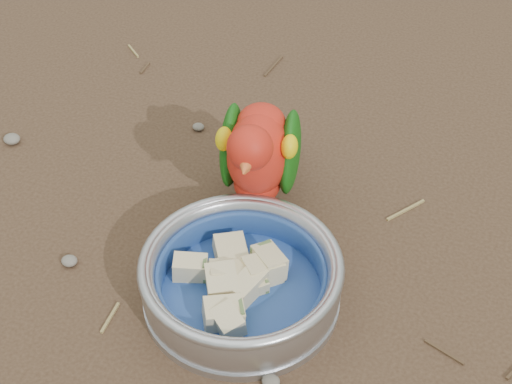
% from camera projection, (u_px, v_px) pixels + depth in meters
% --- Properties ---
extents(ground, '(60.00, 60.00, 0.00)m').
position_uv_depth(ground, '(195.00, 281.00, 0.88)').
color(ground, '#463021').
extents(food_bowl, '(0.22, 0.22, 0.02)m').
position_uv_depth(food_bowl, '(242.00, 295.00, 0.86)').
color(food_bowl, '#B2B2BA').
rests_on(food_bowl, ground).
extents(bowl_wall, '(0.22, 0.22, 0.04)m').
position_uv_depth(bowl_wall, '(241.00, 276.00, 0.84)').
color(bowl_wall, '#B2B2BA').
rests_on(bowl_wall, food_bowl).
extents(fruit_wedges, '(0.13, 0.13, 0.03)m').
position_uv_depth(fruit_wedges, '(241.00, 281.00, 0.84)').
color(fruit_wedges, beige).
rests_on(fruit_wedges, food_bowl).
extents(lory_parrot, '(0.12, 0.21, 0.16)m').
position_uv_depth(lory_parrot, '(258.00, 163.00, 0.92)').
color(lory_parrot, red).
rests_on(lory_parrot, ground).
extents(ground_debris, '(0.90, 0.80, 0.01)m').
position_uv_depth(ground_debris, '(225.00, 251.00, 0.92)').
color(ground_debris, olive).
rests_on(ground_debris, ground).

